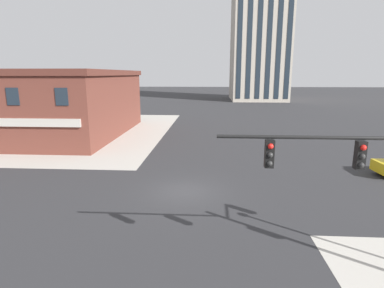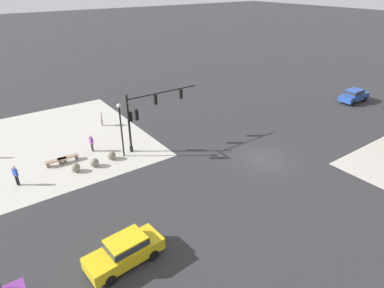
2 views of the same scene
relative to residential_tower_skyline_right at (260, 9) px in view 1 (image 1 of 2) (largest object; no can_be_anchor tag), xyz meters
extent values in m
plane|color=#2D2D30|center=(-14.05, -71.80, -23.88)|extent=(320.00, 320.00, 0.00)
cube|color=#B7B2A8|center=(-34.05, -51.80, -23.88)|extent=(32.00, 32.00, 0.02)
cylinder|color=black|center=(-8.66, -79.96, -18.79)|extent=(7.33, 0.12, 0.12)
cube|color=black|center=(-7.82, -79.96, -19.34)|extent=(0.28, 0.28, 0.90)
sphere|color=red|center=(-7.82, -80.12, -19.06)|extent=(0.18, 0.18, 0.18)
sphere|color=#282828|center=(-7.82, -80.12, -19.34)|extent=(0.18, 0.18, 0.18)
sphere|color=#282828|center=(-7.82, -80.12, -19.62)|extent=(0.18, 0.18, 0.18)
cube|color=black|center=(-10.63, -79.96, -19.34)|extent=(0.28, 0.28, 0.90)
sphere|color=red|center=(-10.63, -80.12, -19.06)|extent=(0.18, 0.18, 0.18)
sphere|color=#282828|center=(-10.63, -80.12, -19.34)|extent=(0.18, 0.18, 0.18)
sphere|color=#282828|center=(-10.63, -80.12, -19.62)|extent=(0.18, 0.18, 0.18)
cylinder|color=black|center=(-0.18, -67.26, -23.56)|extent=(0.66, 0.27, 0.64)
cube|color=brown|center=(-35.98, -53.94, -20.44)|extent=(25.86, 19.72, 6.87)
cube|color=#562B22|center=(-35.98, -53.94, -16.71)|extent=(26.38, 20.12, 0.60)
cube|color=#1E2833|center=(-29.52, -63.84, -18.73)|extent=(1.10, 0.08, 1.50)
cube|color=#1E2833|center=(-25.21, -63.84, -18.73)|extent=(1.10, 0.08, 1.50)
cube|color=#B2A899|center=(0.00, 0.02, -0.62)|extent=(14.26, 19.11, 46.51)
cube|color=#1E2833|center=(-5.94, -9.58, -0.62)|extent=(1.20, 0.10, 44.65)
cube|color=#1E2833|center=(-3.56, -9.58, -0.62)|extent=(1.20, 0.10, 44.65)
cube|color=#1E2833|center=(-1.19, -9.58, -0.62)|extent=(1.20, 0.10, 44.65)
cube|color=#1E2833|center=(1.19, -9.58, -0.62)|extent=(1.20, 0.10, 44.65)
cube|color=#1E2833|center=(3.56, -9.58, -0.62)|extent=(1.20, 0.10, 44.65)
cube|color=#1E2833|center=(5.94, -9.58, -0.62)|extent=(1.20, 0.10, 44.65)
camera|label=1|loc=(-12.50, -89.78, -16.85)|focal=29.26mm
camera|label=2|loc=(5.99, -54.78, -9.32)|focal=30.43mm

